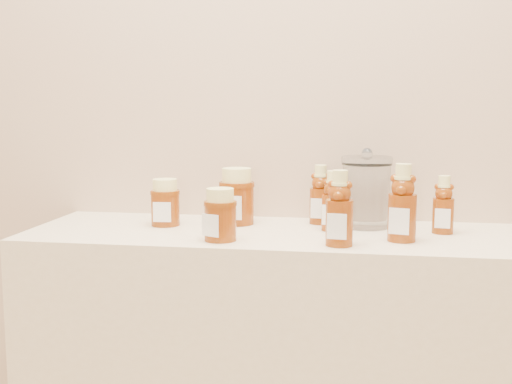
% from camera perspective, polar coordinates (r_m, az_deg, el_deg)
% --- Properties ---
extents(wall_back, '(3.50, 0.02, 2.70)m').
position_cam_1_polar(wall_back, '(1.73, 2.59, 12.61)').
color(wall_back, tan).
rests_on(wall_back, ground).
extents(bear_bottle_back_left, '(0.06, 0.06, 0.17)m').
position_cam_1_polar(bear_bottle_back_left, '(1.65, 5.75, 0.13)').
color(bear_bottle_back_left, '#662708').
rests_on(bear_bottle_back_left, display_table).
extents(bear_bottle_back_mid, '(0.07, 0.07, 0.17)m').
position_cam_1_polar(bear_bottle_back_mid, '(1.57, 6.83, -0.43)').
color(bear_bottle_back_mid, '#662708').
rests_on(bear_bottle_back_mid, display_table).
extents(bear_bottle_back_right, '(0.06, 0.06, 0.16)m').
position_cam_1_polar(bear_bottle_back_right, '(1.59, 16.33, -0.76)').
color(bear_bottle_back_right, '#662708').
rests_on(bear_bottle_back_right, display_table).
extents(bear_bottle_front_left, '(0.07, 0.07, 0.19)m').
position_cam_1_polar(bear_bottle_front_left, '(1.40, 7.45, -0.99)').
color(bear_bottle_front_left, '#662708').
rests_on(bear_bottle_front_left, display_table).
extents(bear_bottle_front_right, '(0.08, 0.08, 0.20)m').
position_cam_1_polar(bear_bottle_front_right, '(1.47, 12.90, -0.49)').
color(bear_bottle_front_right, '#662708').
rests_on(bear_bottle_front_right, display_table).
extents(honey_jar_left, '(0.08, 0.08, 0.12)m').
position_cam_1_polar(honey_jar_left, '(1.64, -8.07, -0.91)').
color(honey_jar_left, '#662708').
rests_on(honey_jar_left, display_table).
extents(honey_jar_back, '(0.10, 0.10, 0.14)m').
position_cam_1_polar(honey_jar_back, '(1.64, -1.72, -0.37)').
color(honey_jar_back, '#662708').
rests_on(honey_jar_back, display_table).
extents(honey_jar_front, '(0.10, 0.10, 0.12)m').
position_cam_1_polar(honey_jar_front, '(1.44, -3.20, -2.02)').
color(honey_jar_front, '#662708').
rests_on(honey_jar_front, display_table).
extents(glass_canister, '(0.14, 0.14, 0.19)m').
position_cam_1_polar(glass_canister, '(1.62, 9.77, 0.27)').
color(glass_canister, white).
rests_on(glass_canister, display_table).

